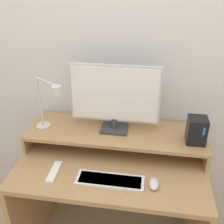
% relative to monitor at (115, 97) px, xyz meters
% --- Properties ---
extents(wall_back, '(6.00, 0.05, 2.50)m').
position_rel_monitor_xyz_m(wall_back, '(0.01, 0.20, 0.17)').
color(wall_back, silver).
rests_on(wall_back, ground_plane).
extents(desk, '(1.09, 0.65, 0.73)m').
position_rel_monitor_xyz_m(desk, '(0.01, -0.16, -0.57)').
color(desk, '#A87F51').
rests_on(desk, ground_plane).
extents(monitor_shelf, '(1.09, 0.34, 0.12)m').
position_rel_monitor_xyz_m(monitor_shelf, '(0.01, -0.01, -0.24)').
color(monitor_shelf, '#A87F51').
rests_on(monitor_shelf, desk).
extents(monitor, '(0.53, 0.13, 0.42)m').
position_rel_monitor_xyz_m(monitor, '(0.00, 0.00, 0.00)').
color(monitor, '#38383D').
rests_on(monitor, monitor_shelf).
extents(desk_lamp, '(0.22, 0.17, 0.34)m').
position_rel_monitor_xyz_m(desk_lamp, '(-0.37, -0.09, -0.03)').
color(desk_lamp, silver).
rests_on(desk_lamp, monitor_shelf).
extents(router_dock, '(0.11, 0.10, 0.16)m').
position_rel_monitor_xyz_m(router_dock, '(0.48, -0.06, -0.15)').
color(router_dock, black).
rests_on(router_dock, monitor_shelf).
extents(keyboard, '(0.36, 0.11, 0.02)m').
position_rel_monitor_xyz_m(keyboard, '(0.03, -0.34, -0.33)').
color(keyboard, silver).
rests_on(keyboard, desk).
extents(mouse, '(0.05, 0.09, 0.03)m').
position_rel_monitor_xyz_m(mouse, '(0.26, -0.33, -0.33)').
color(mouse, silver).
rests_on(mouse, desk).
extents(remote_control, '(0.05, 0.17, 0.02)m').
position_rel_monitor_xyz_m(remote_control, '(-0.29, -0.31, -0.34)').
color(remote_control, white).
rests_on(remote_control, desk).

